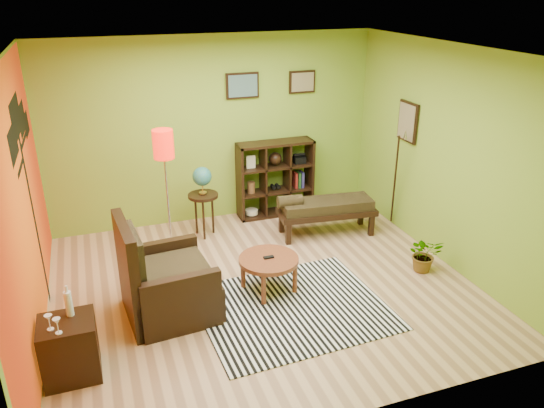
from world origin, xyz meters
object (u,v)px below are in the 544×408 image
object	(u,v)px
armchair	(164,286)
side_cabinet	(70,348)
coffee_table	(269,262)
floor_lamp	(164,156)
globe_table	(202,184)
potted_plant	(424,258)
bench	(324,208)
cube_shelf	(276,179)

from	to	relation	value
armchair	side_cabinet	size ratio (longest dim) A/B	1.29
coffee_table	floor_lamp	xyz separation A→B (m)	(-0.97, 1.19, 1.07)
armchair	globe_table	world-z (taller)	armchair
globe_table	potted_plant	size ratio (longest dim) A/B	2.24
armchair	floor_lamp	world-z (taller)	floor_lamp
bench	cube_shelf	bearing A→B (deg)	113.43
globe_table	potted_plant	world-z (taller)	globe_table
potted_plant	cube_shelf	bearing A→B (deg)	116.63
side_cabinet	globe_table	distance (m)	3.19
floor_lamp	potted_plant	size ratio (longest dim) A/B	3.79
potted_plant	floor_lamp	bearing A→B (deg)	155.03
coffee_table	floor_lamp	world-z (taller)	floor_lamp
armchair	cube_shelf	world-z (taller)	cube_shelf
side_cabinet	globe_table	size ratio (longest dim) A/B	0.86
cube_shelf	side_cabinet	bearing A→B (deg)	-136.71
side_cabinet	floor_lamp	size ratio (longest dim) A/B	0.51
floor_lamp	globe_table	distance (m)	1.03
side_cabinet	globe_table	bearing A→B (deg)	53.89
coffee_table	bench	distance (m)	1.75
bench	potted_plant	distance (m)	1.63
floor_lamp	cube_shelf	world-z (taller)	floor_lamp
coffee_table	side_cabinet	size ratio (longest dim) A/B	0.78
potted_plant	coffee_table	bearing A→B (deg)	173.93
globe_table	bench	bearing A→B (deg)	-18.22
armchair	potted_plant	bearing A→B (deg)	-2.53
armchair	cube_shelf	bearing A→B (deg)	46.16
cube_shelf	bench	world-z (taller)	cube_shelf
side_cabinet	bench	xyz separation A→B (m)	(3.52, 2.00, 0.12)
coffee_table	cube_shelf	size ratio (longest dim) A/B	0.60
coffee_table	bench	xyz separation A→B (m)	(1.27, 1.20, 0.04)
globe_table	potted_plant	xyz separation A→B (m)	(2.44, -1.96, -0.62)
coffee_table	cube_shelf	world-z (taller)	cube_shelf
coffee_table	armchair	xyz separation A→B (m)	(-1.25, -0.07, -0.02)
armchair	potted_plant	size ratio (longest dim) A/B	2.49
cube_shelf	potted_plant	bearing A→B (deg)	-63.37
side_cabinet	armchair	bearing A→B (deg)	36.14
side_cabinet	floor_lamp	distance (m)	2.62
bench	potted_plant	bearing A→B (deg)	-61.35
floor_lamp	potted_plant	xyz separation A→B (m)	(3.02, -1.40, -1.26)
coffee_table	cube_shelf	xyz separation A→B (m)	(0.87, 2.13, 0.22)
cube_shelf	bench	xyz separation A→B (m)	(0.41, -0.94, -0.18)
side_cabinet	globe_table	xyz separation A→B (m)	(1.86, 2.54, 0.50)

